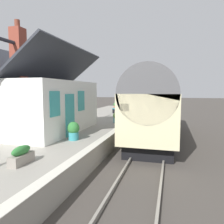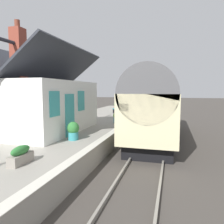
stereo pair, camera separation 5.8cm
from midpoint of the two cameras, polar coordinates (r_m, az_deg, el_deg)
The scene contains 17 objects.
ground_plane at distance 15.11m, azimuth 7.99°, elevation -6.29°, with size 160.00×160.00×0.00m, color #423D38.
platform at distance 16.05m, azimuth -6.53°, elevation -3.98°, with size 32.00×6.12×0.87m, color gray.
platform_edge_coping at distance 15.14m, azimuth 3.60°, elevation -2.84°, with size 32.00×0.36×0.02m, color beige.
rail_near at distance 14.97m, azimuth 14.19°, elevation -6.24°, with size 52.00×0.08×0.14m, color gray.
rail_far at distance 15.07m, azimuth 8.68°, elevation -6.05°, with size 52.00×0.08×0.14m, color gray.
train at distance 13.86m, azimuth 11.34°, elevation 1.84°, with size 10.10×2.73×4.32m.
station_building at distance 12.64m, azimuth -18.27°, elevation 2.11°, with size 6.78×4.53×5.54m.
bench_near_building at distance 24.77m, azimuth 2.22°, elevation 1.62°, with size 1.41×0.45×0.88m.
bench_by_lamp at distance 21.74m, azimuth 1.05°, elevation 1.04°, with size 1.40×0.44×0.88m.
planter_edge_near at distance 10.02m, azimuth -10.40°, elevation -4.87°, with size 0.55×0.55×0.85m.
planter_edge_far at distance 7.34m, azimuth -23.20°, elevation -10.57°, with size 0.89×0.32×0.57m.
planter_by_door at distance 26.05m, azimuth 0.76°, elevation 1.69°, with size 0.40×0.40×0.78m.
planter_corner_building at distance 26.82m, azimuth 6.36°, elevation 1.92°, with size 0.64×0.64×0.92m.
planter_bench_right at distance 15.13m, azimuth 1.12°, elevation -1.39°, with size 0.51×0.51×0.79m.
lamp_post_platform at distance 18.44m, azimuth 4.53°, elevation 6.06°, with size 0.32×0.50×3.36m.
station_sign_board at distance 22.88m, azimuth 5.61°, elevation 3.03°, with size 0.96×0.06×1.57m.
tree_mid_background at distance 30.93m, azimuth -18.39°, elevation 10.62°, with size 5.02×4.30×8.83m.
Camera 1 is at (-14.66, -1.88, 3.15)m, focal length 34.32 mm.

